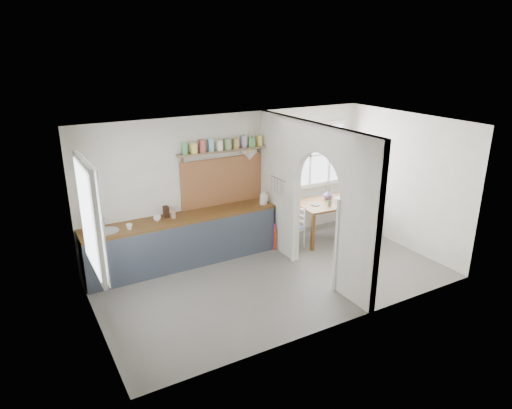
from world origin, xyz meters
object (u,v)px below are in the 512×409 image
vase (328,194)px  chair_right (361,211)px  chair_left (292,227)px  kettle (263,198)px  dining_table (327,221)px

vase → chair_right: bearing=-14.2°
chair_left → kettle: (-0.48, 0.28, 0.59)m
dining_table → chair_right: bearing=2.7°
kettle → vase: kettle is taller
dining_table → kettle: size_ratio=5.53×
dining_table → vase: 0.53m
chair_right → vase: vase is taller
dining_table → chair_right: 0.87m
dining_table → chair_left: (-0.87, 0.00, 0.03)m
dining_table → chair_left: size_ratio=1.50×
chair_right → vase: (-0.76, 0.19, 0.44)m
chair_left → chair_right: (1.74, -0.03, 0.03)m
dining_table → chair_right: (0.87, -0.03, 0.05)m
chair_left → dining_table: bearing=74.8°
chair_left → chair_right: size_ratio=0.94×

